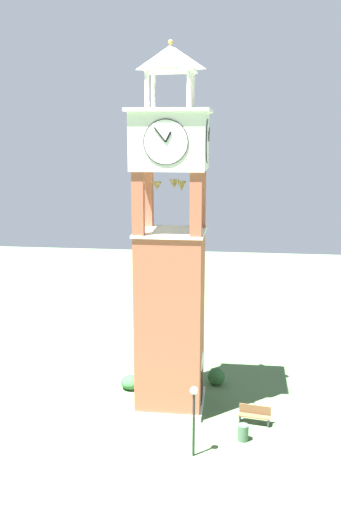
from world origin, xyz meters
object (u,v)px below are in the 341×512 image
(clock_tower, at_px, (171,267))
(lamp_post, at_px, (194,407))
(park_bench, at_px, (255,415))
(trash_bin, at_px, (243,433))

(clock_tower, relative_size, lamp_post, 5.52)
(park_bench, bearing_deg, lamp_post, 139.37)
(park_bench, bearing_deg, clock_tower, 71.61)
(lamp_post, distance_m, trash_bin, 3.39)
(park_bench, distance_m, lamp_post, 4.71)
(clock_tower, relative_size, park_bench, 11.29)
(clock_tower, bearing_deg, park_bench, -108.39)
(clock_tower, relative_size, trash_bin, 23.27)
(clock_tower, height_order, lamp_post, clock_tower)
(trash_bin, bearing_deg, clock_tower, 50.79)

